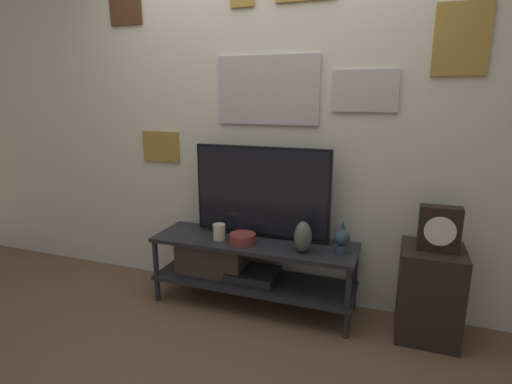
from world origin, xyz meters
name	(u,v)px	position (x,y,z in m)	size (l,w,h in m)	color
ground_plane	(241,322)	(0.00, 0.00, 0.00)	(12.00, 12.00, 0.00)	brown
wall_back	(266,121)	(0.00, 0.53, 1.36)	(6.40, 0.08, 2.70)	beige
media_console	(238,262)	(-0.12, 0.26, 0.33)	(1.49, 0.44, 0.51)	#232326
television	(261,192)	(0.03, 0.36, 0.86)	(1.01, 0.05, 0.68)	black
vase_urn_stoneware	(303,237)	(0.39, 0.18, 0.62)	(0.12, 0.15, 0.21)	#4C5647
vase_wide_bowl	(243,238)	(-0.06, 0.19, 0.55)	(0.19, 0.19, 0.07)	brown
vase_slim_bronze	(343,232)	(0.62, 0.44, 0.60)	(0.09, 0.09, 0.17)	#2D4251
candle_jar	(219,232)	(-0.24, 0.20, 0.57)	(0.09, 0.09, 0.12)	beige
decorative_bust	(342,240)	(0.64, 0.25, 0.61)	(0.10, 0.10, 0.16)	#2D4251
side_table	(429,293)	(1.20, 0.29, 0.30)	(0.38, 0.39, 0.60)	black
mantel_clock	(439,229)	(1.22, 0.27, 0.75)	(0.24, 0.11, 0.28)	black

